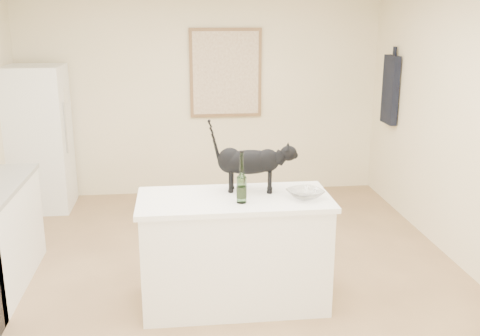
# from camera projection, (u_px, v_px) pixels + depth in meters

# --- Properties ---
(floor) EXTENTS (5.50, 5.50, 0.00)m
(floor) POSITION_uv_depth(u_px,v_px,m) (220.00, 290.00, 4.73)
(floor) COLOR #A68158
(floor) RESTS_ON ground
(wall_back) EXTENTS (4.50, 0.00, 4.50)m
(wall_back) POSITION_uv_depth(u_px,v_px,m) (202.00, 93.00, 7.01)
(wall_back) COLOR beige
(wall_back) RESTS_ON ground
(wall_front) EXTENTS (4.50, 0.00, 4.50)m
(wall_front) POSITION_uv_depth(u_px,v_px,m) (287.00, 336.00, 1.75)
(wall_front) COLOR beige
(wall_front) RESTS_ON ground
(island_base) EXTENTS (1.44, 0.67, 0.86)m
(island_base) POSITION_uv_depth(u_px,v_px,m) (234.00, 253.00, 4.43)
(island_base) COLOR white
(island_base) RESTS_ON floor
(island_top) EXTENTS (1.50, 0.70, 0.04)m
(island_top) POSITION_uv_depth(u_px,v_px,m) (234.00, 200.00, 4.31)
(island_top) COLOR white
(island_top) RESTS_ON island_base
(fridge) EXTENTS (0.68, 0.68, 1.70)m
(fridge) POSITION_uv_depth(u_px,v_px,m) (38.00, 139.00, 6.53)
(fridge) COLOR white
(fridge) RESTS_ON floor
(artwork_frame) EXTENTS (0.90, 0.03, 1.10)m
(artwork_frame) POSITION_uv_depth(u_px,v_px,m) (226.00, 73.00, 6.95)
(artwork_frame) COLOR brown
(artwork_frame) RESTS_ON wall_back
(artwork_canvas) EXTENTS (0.82, 0.00, 1.02)m
(artwork_canvas) POSITION_uv_depth(u_px,v_px,m) (226.00, 73.00, 6.93)
(artwork_canvas) COLOR beige
(artwork_canvas) RESTS_ON wall_back
(hanging_garment) EXTENTS (0.08, 0.34, 0.80)m
(hanging_garment) POSITION_uv_depth(u_px,v_px,m) (390.00, 90.00, 6.56)
(hanging_garment) COLOR black
(hanging_garment) RESTS_ON wall_right
(black_cat) EXTENTS (0.64, 0.29, 0.43)m
(black_cat) POSITION_uv_depth(u_px,v_px,m) (249.00, 165.00, 4.40)
(black_cat) COLOR black
(black_cat) RESTS_ON island_top
(wine_bottle) EXTENTS (0.09, 0.09, 0.35)m
(wine_bottle) POSITION_uv_depth(u_px,v_px,m) (242.00, 180.00, 4.14)
(wine_bottle) COLOR #245321
(wine_bottle) RESTS_ON island_top
(glass_bowl) EXTENTS (0.35, 0.35, 0.07)m
(glass_bowl) POSITION_uv_depth(u_px,v_px,m) (305.00, 194.00, 4.28)
(glass_bowl) COLOR silver
(glass_bowl) RESTS_ON island_top
(fridge_paper) EXTENTS (0.04, 0.13, 0.17)m
(fridge_paper) POSITION_uv_depth(u_px,v_px,m) (65.00, 96.00, 6.42)
(fridge_paper) COLOR beige
(fridge_paper) RESTS_ON fridge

